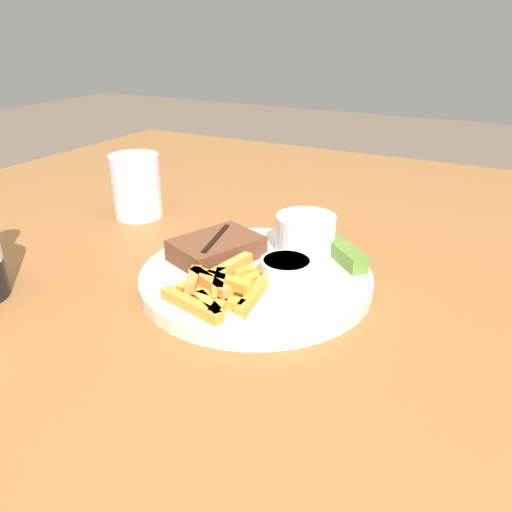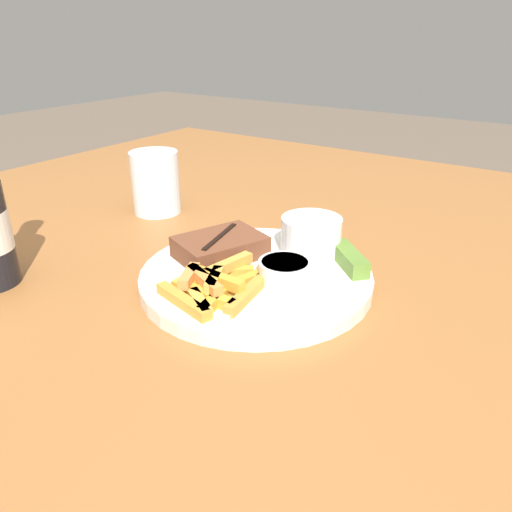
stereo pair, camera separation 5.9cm
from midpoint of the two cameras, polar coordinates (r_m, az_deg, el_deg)
The scene contains 9 objects.
dining_table at distance 0.64m, azimuth -2.67°, elevation -8.20°, with size 1.43×1.48×0.76m.
dinner_plate at distance 0.60m, azimuth -2.80°, elevation -2.56°, with size 0.28×0.28×0.02m.
steak_portion at distance 0.63m, azimuth -7.22°, elevation 0.80°, with size 0.13×0.11×0.03m.
fries_pile at distance 0.55m, azimuth -7.16°, elevation -3.61°, with size 0.13×0.10×0.02m.
coleslaw_cup at distance 0.65m, azimuth 3.08°, elevation 2.86°, with size 0.08×0.08×0.05m.
dipping_sauce_cup at distance 0.57m, azimuth 0.48°, elevation -1.54°, with size 0.06×0.06×0.02m.
pickle_spear at distance 0.62m, azimuth 7.55°, elevation 0.13°, with size 0.07×0.07×0.02m.
fork_utensil at distance 0.54m, azimuth -4.57°, elevation -5.08°, with size 0.13×0.05×0.00m.
drinking_glass at distance 0.84m, azimuth -15.52°, elevation 7.69°, with size 0.08×0.08×0.10m.
Camera 1 is at (-0.47, -0.25, 1.05)m, focal length 35.00 mm.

